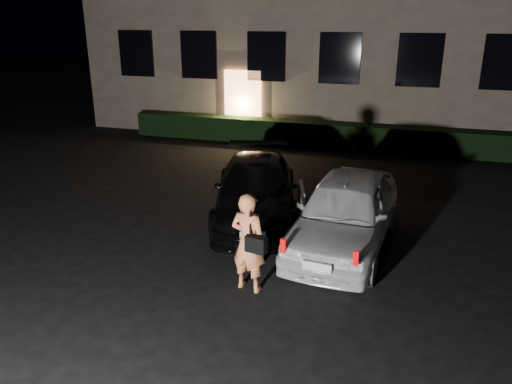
% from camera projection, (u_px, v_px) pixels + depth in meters
% --- Properties ---
extents(ground, '(80.00, 80.00, 0.00)m').
position_uv_depth(ground, '(235.00, 301.00, 8.16)').
color(ground, black).
rests_on(ground, ground).
extents(hedge, '(15.00, 0.70, 0.85)m').
position_uv_depth(hedge, '(334.00, 135.00, 17.47)').
color(hedge, black).
rests_on(hedge, ground).
extents(sedan, '(2.96, 4.82, 1.30)m').
position_uv_depth(sedan, '(256.00, 189.00, 11.40)').
color(sedan, black).
rests_on(sedan, ground).
extents(hatch, '(2.09, 4.42, 1.46)m').
position_uv_depth(hatch, '(345.00, 212.00, 9.90)').
color(hatch, white).
rests_on(hatch, ground).
extents(man, '(0.73, 0.55, 1.74)m').
position_uv_depth(man, '(249.00, 242.00, 8.25)').
color(man, '#FF9056').
rests_on(man, ground).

